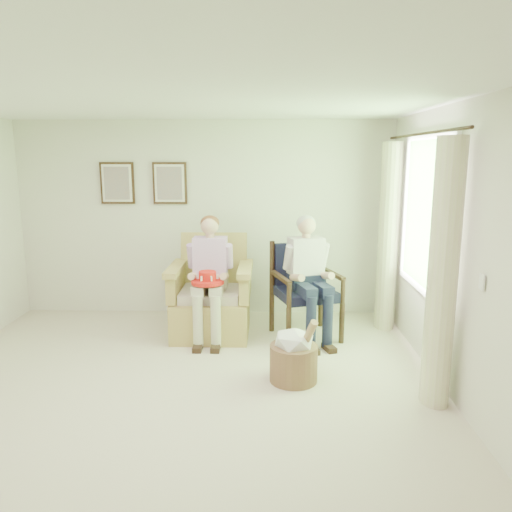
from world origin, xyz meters
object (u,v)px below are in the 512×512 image
(person_wicker, at_px, (210,268))
(hatbox, at_px, (294,355))
(red_hat, at_px, (208,279))
(person_dark, at_px, (307,269))
(wood_armchair, at_px, (306,286))
(wicker_armchair, at_px, (212,303))

(person_wicker, height_order, hatbox, person_wicker)
(person_wicker, relative_size, red_hat, 3.85)
(person_dark, bearing_deg, person_wicker, 160.83)
(wood_armchair, relative_size, red_hat, 2.97)
(wicker_armchair, distance_m, person_wicker, 0.50)
(wood_armchair, height_order, person_wicker, person_wicker)
(wicker_armchair, xyz_separation_m, person_wicker, (-0.00, -0.16, 0.47))
(wicker_armchair, xyz_separation_m, hatbox, (0.93, -1.30, -0.12))
(wicker_armchair, bearing_deg, person_wicker, -89.94)
(person_wicker, relative_size, person_dark, 0.99)
(person_wicker, distance_m, person_dark, 1.13)
(red_hat, xyz_separation_m, hatbox, (0.94, -0.94, -0.50))
(wicker_armchair, xyz_separation_m, person_dark, (1.13, -0.18, 0.48))
(wood_armchair, bearing_deg, person_dark, -107.75)
(wood_armchair, distance_m, person_wicker, 1.17)
(wicker_armchair, relative_size, hatbox, 1.76)
(wicker_armchair, distance_m, wood_armchair, 1.16)
(wood_armchair, xyz_separation_m, person_wicker, (-1.13, -0.15, 0.25))
(wood_armchair, bearing_deg, wicker_armchair, 162.05)
(wicker_armchair, height_order, person_dark, person_dark)
(wicker_armchair, height_order, red_hat, wicker_armchair)
(person_wicker, xyz_separation_m, red_hat, (-0.00, -0.20, -0.08))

